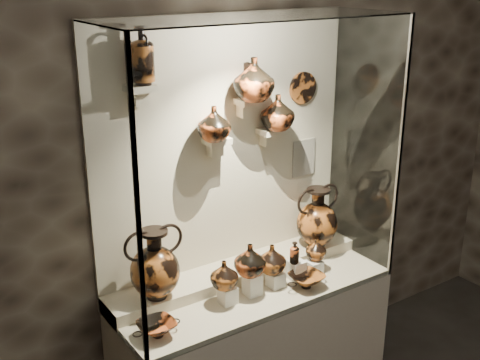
% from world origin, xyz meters
% --- Properties ---
extents(wall_back, '(5.00, 0.02, 3.20)m').
position_xyz_m(wall_back, '(0.00, 2.50, 1.60)').
color(wall_back, '#2E241C').
rests_on(wall_back, ground).
extents(plinth, '(1.70, 0.60, 0.80)m').
position_xyz_m(plinth, '(0.00, 2.18, 0.40)').
color(plinth, beige).
rests_on(plinth, floor).
extents(front_tier, '(1.68, 0.58, 0.03)m').
position_xyz_m(front_tier, '(0.00, 2.18, 0.82)').
color(front_tier, '#BDAE92').
rests_on(front_tier, plinth).
extents(rear_tier, '(1.70, 0.25, 0.10)m').
position_xyz_m(rear_tier, '(0.00, 2.35, 0.85)').
color(rear_tier, '#BDAE92').
rests_on(rear_tier, plinth).
extents(back_panel, '(1.70, 0.03, 1.60)m').
position_xyz_m(back_panel, '(0.00, 2.50, 1.60)').
color(back_panel, beige).
rests_on(back_panel, plinth).
extents(glass_front, '(1.70, 0.01, 1.60)m').
position_xyz_m(glass_front, '(0.00, 1.88, 1.60)').
color(glass_front, white).
rests_on(glass_front, plinth).
extents(glass_left, '(0.01, 0.60, 1.60)m').
position_xyz_m(glass_left, '(-0.85, 2.18, 1.60)').
color(glass_left, white).
rests_on(glass_left, plinth).
extents(glass_right, '(0.01, 0.60, 1.60)m').
position_xyz_m(glass_right, '(0.85, 2.18, 1.60)').
color(glass_right, white).
rests_on(glass_right, plinth).
extents(glass_top, '(1.70, 0.60, 0.01)m').
position_xyz_m(glass_top, '(0.00, 2.18, 2.40)').
color(glass_top, white).
rests_on(glass_top, back_panel).
extents(frame_post_left, '(0.02, 0.02, 1.60)m').
position_xyz_m(frame_post_left, '(-0.84, 1.89, 1.60)').
color(frame_post_left, gray).
rests_on(frame_post_left, plinth).
extents(frame_post_right, '(0.02, 0.02, 1.60)m').
position_xyz_m(frame_post_right, '(0.84, 1.89, 1.60)').
color(frame_post_right, gray).
rests_on(frame_post_right, plinth).
extents(pedestal_a, '(0.09, 0.09, 0.10)m').
position_xyz_m(pedestal_a, '(-0.22, 2.13, 0.88)').
color(pedestal_a, silver).
rests_on(pedestal_a, front_tier).
extents(pedestal_b, '(0.09, 0.09, 0.13)m').
position_xyz_m(pedestal_b, '(-0.05, 2.13, 0.90)').
color(pedestal_b, silver).
rests_on(pedestal_b, front_tier).
extents(pedestal_c, '(0.09, 0.09, 0.09)m').
position_xyz_m(pedestal_c, '(0.12, 2.13, 0.88)').
color(pedestal_c, silver).
rests_on(pedestal_c, front_tier).
extents(pedestal_d, '(0.09, 0.09, 0.12)m').
position_xyz_m(pedestal_d, '(0.28, 2.13, 0.89)').
color(pedestal_d, silver).
rests_on(pedestal_d, front_tier).
extents(pedestal_e, '(0.09, 0.09, 0.08)m').
position_xyz_m(pedestal_e, '(0.42, 2.13, 0.87)').
color(pedestal_e, silver).
rests_on(pedestal_e, front_tier).
extents(bracket_ul, '(0.14, 0.12, 0.04)m').
position_xyz_m(bracket_ul, '(-0.55, 2.42, 2.05)').
color(bracket_ul, beige).
rests_on(bracket_ul, back_panel).
extents(bracket_ca, '(0.14, 0.12, 0.04)m').
position_xyz_m(bracket_ca, '(-0.10, 2.42, 1.70)').
color(bracket_ca, beige).
rests_on(bracket_ca, back_panel).
extents(bracket_cb, '(0.10, 0.12, 0.04)m').
position_xyz_m(bracket_cb, '(0.10, 2.42, 1.90)').
color(bracket_cb, beige).
rests_on(bracket_cb, back_panel).
extents(bracket_cc, '(0.14, 0.12, 0.04)m').
position_xyz_m(bracket_cc, '(0.28, 2.42, 1.70)').
color(bracket_cc, beige).
rests_on(bracket_cc, back_panel).
extents(amphora_left, '(0.39, 0.39, 0.41)m').
position_xyz_m(amphora_left, '(-0.58, 2.31, 1.10)').
color(amphora_left, '#9E521E').
rests_on(amphora_left, rear_tier).
extents(amphora_right, '(0.33, 0.33, 0.40)m').
position_xyz_m(amphora_right, '(0.59, 2.31, 1.10)').
color(amphora_right, '#9E521E').
rests_on(amphora_right, rear_tier).
extents(jug_a, '(0.18, 0.18, 0.17)m').
position_xyz_m(jug_a, '(-0.24, 2.13, 1.01)').
color(jug_a, '#9E521E').
rests_on(jug_a, pedestal_a).
extents(jug_b, '(0.25, 0.25, 0.19)m').
position_xyz_m(jug_b, '(-0.07, 2.13, 1.06)').
color(jug_b, '#C35122').
rests_on(jug_b, pedestal_b).
extents(jug_c, '(0.22, 0.22, 0.18)m').
position_xyz_m(jug_c, '(0.10, 2.15, 1.01)').
color(jug_c, '#9E521E').
rests_on(jug_c, pedestal_c).
extents(jug_e, '(0.13, 0.13, 0.14)m').
position_xyz_m(jug_e, '(0.45, 2.15, 0.98)').
color(jug_e, '#9E521E').
rests_on(jug_e, pedestal_e).
extents(lekythos_small, '(0.08, 0.08, 0.16)m').
position_xyz_m(lekythos_small, '(0.25, 2.11, 1.03)').
color(lekythos_small, '#C35122').
rests_on(lekythos_small, pedestal_d).
extents(kylix_left, '(0.29, 0.26, 0.10)m').
position_xyz_m(kylix_left, '(-0.70, 2.06, 0.88)').
color(kylix_left, '#C35122').
rests_on(kylix_left, front_tier).
extents(kylix_right, '(0.31, 0.28, 0.10)m').
position_xyz_m(kylix_right, '(0.26, 2.02, 0.88)').
color(kylix_right, '#9E521E').
rests_on(kylix_right, front_tier).
extents(lekythos_tall, '(0.13, 0.13, 0.32)m').
position_xyz_m(lekythos_tall, '(-0.54, 2.41, 2.23)').
color(lekythos_tall, '#9E521E').
rests_on(lekythos_tall, bracket_ul).
extents(ovoid_vase_a, '(0.23, 0.23, 0.20)m').
position_xyz_m(ovoid_vase_a, '(-0.14, 2.38, 1.82)').
color(ovoid_vase_a, '#C35122').
rests_on(ovoid_vase_a, bracket_ca).
extents(ovoid_vase_b, '(0.24, 0.24, 0.24)m').
position_xyz_m(ovoid_vase_b, '(0.11, 2.35, 2.04)').
color(ovoid_vase_b, '#C35122').
rests_on(ovoid_vase_b, bracket_cb).
extents(ovoid_vase_c, '(0.22, 0.22, 0.21)m').
position_xyz_m(ovoid_vase_c, '(0.29, 2.37, 1.82)').
color(ovoid_vase_c, '#C35122').
rests_on(ovoid_vase_c, bracket_cc).
extents(wall_plate, '(0.20, 0.02, 0.20)m').
position_xyz_m(wall_plate, '(0.56, 2.47, 1.92)').
color(wall_plate, '#B25B23').
rests_on(wall_plate, back_panel).
extents(info_placard, '(0.18, 0.01, 0.24)m').
position_xyz_m(info_placard, '(0.60, 2.47, 1.46)').
color(info_placard, beige).
rests_on(info_placard, back_panel).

